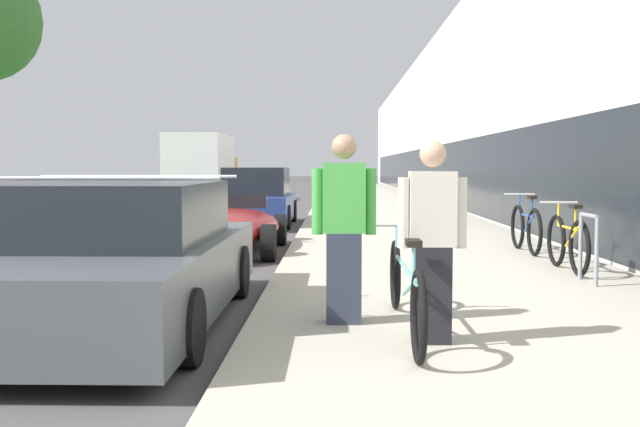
# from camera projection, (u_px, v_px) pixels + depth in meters

# --- Properties ---
(sidewalk_slab) EXTENTS (4.77, 70.00, 0.10)m
(sidewalk_slab) POSITION_uv_depth(u_px,v_px,m) (382.00, 210.00, 24.25)
(sidewalk_slab) COLOR #B2AA99
(sidewalk_slab) RESTS_ON ground
(storefront_facade) EXTENTS (10.01, 70.00, 6.84)m
(storefront_facade) POSITION_uv_depth(u_px,v_px,m) (536.00, 124.00, 31.85)
(storefront_facade) COLOR silver
(storefront_facade) RESTS_ON ground
(lawn_strip) EXTENTS (7.58, 70.00, 0.03)m
(lawn_strip) POSITION_uv_depth(u_px,v_px,m) (51.00, 204.00, 28.52)
(lawn_strip) COLOR #518E42
(lawn_strip) RESTS_ON ground
(tandem_bicycle) EXTENTS (0.52, 2.67, 0.86)m
(tandem_bicycle) POSITION_uv_depth(u_px,v_px,m) (405.00, 289.00, 6.05)
(tandem_bicycle) COLOR black
(tandem_bicycle) RESTS_ON sidewalk_slab
(person_rider) EXTENTS (0.55, 0.21, 1.62)m
(person_rider) POSITION_uv_depth(u_px,v_px,m) (432.00, 242.00, 5.67)
(person_rider) COLOR black
(person_rider) RESTS_ON sidewalk_slab
(person_bystander) EXTENTS (0.58, 0.23, 1.70)m
(person_bystander) POSITION_uv_depth(u_px,v_px,m) (344.00, 229.00, 6.39)
(person_bystander) COLOR #33384C
(person_bystander) RESTS_ON sidewalk_slab
(bike_rack_hoop) EXTENTS (0.05, 0.60, 0.84)m
(bike_rack_hoop) POSITION_uv_depth(u_px,v_px,m) (589.00, 241.00, 8.62)
(bike_rack_hoop) COLOR gray
(bike_rack_hoop) RESTS_ON sidewalk_slab
(cruiser_bike_nearest) EXTENTS (0.52, 1.69, 0.93)m
(cruiser_bike_nearest) POSITION_uv_depth(u_px,v_px,m) (567.00, 242.00, 9.60)
(cruiser_bike_nearest) COLOR black
(cruiser_bike_nearest) RESTS_ON sidewalk_slab
(cruiser_bike_middle) EXTENTS (0.52, 1.80, 0.96)m
(cruiser_bike_middle) POSITION_uv_depth(u_px,v_px,m) (526.00, 228.00, 11.74)
(cruiser_bike_middle) COLOR black
(cruiser_bike_middle) RESTS_ON sidewalk_slab
(parked_sedan_curbside) EXTENTS (2.01, 4.77, 1.43)m
(parked_sedan_curbside) POSITION_uv_depth(u_px,v_px,m) (125.00, 259.00, 6.81)
(parked_sedan_curbside) COLOR #4C5156
(parked_sedan_curbside) RESTS_ON ground
(vintage_roadster_curbside) EXTENTS (1.78, 4.11, 1.01)m
(vintage_roadster_curbside) POSITION_uv_depth(u_px,v_px,m) (231.00, 228.00, 12.55)
(vintage_roadster_curbside) COLOR maroon
(vintage_roadster_curbside) RESTS_ON ground
(parked_sedan_far) EXTENTS (1.87, 4.31, 1.49)m
(parked_sedan_far) POSITION_uv_depth(u_px,v_px,m) (257.00, 200.00, 18.31)
(parked_sedan_far) COLOR navy
(parked_sedan_far) RESTS_ON ground
(moving_truck) EXTENTS (2.41, 6.41, 2.90)m
(moving_truck) POSITION_uv_depth(u_px,v_px,m) (203.00, 168.00, 31.48)
(moving_truck) COLOR orange
(moving_truck) RESTS_ON ground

